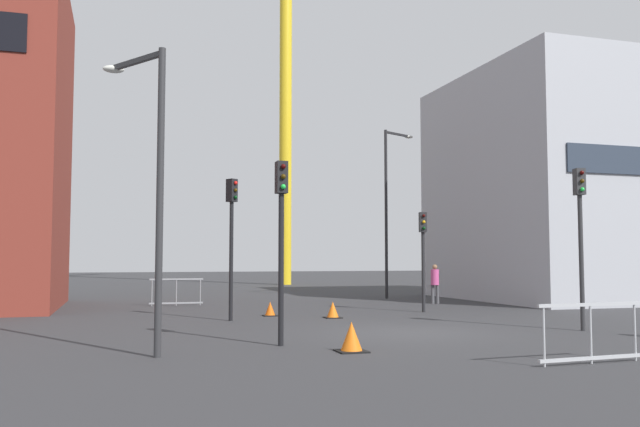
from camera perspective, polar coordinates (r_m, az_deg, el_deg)
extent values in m
plane|color=#333335|center=(17.27, 7.58, -10.07)|extent=(160.00, 160.00, 0.00)
cube|color=black|center=(24.71, -25.07, 13.91)|extent=(1.10, 0.06, 1.30)
cube|color=#A8AAB2|center=(33.52, 20.71, 2.06)|extent=(10.36, 10.79, 10.39)
cylinder|color=yellow|center=(49.77, -2.96, 10.03)|extent=(0.90, 0.90, 27.67)
cylinder|color=#232326|center=(31.71, 5.68, 0.00)|extent=(0.14, 0.14, 8.02)
cube|color=#232326|center=(32.85, 6.63, 6.75)|extent=(1.59, 0.84, 0.10)
ellipsoid|color=silver|center=(33.49, 7.59, 6.52)|extent=(0.44, 0.24, 0.16)
cylinder|color=#2D2D30|center=(13.19, -13.54, 1.10)|extent=(0.14, 0.14, 5.98)
cube|color=#2D2D30|center=(14.37, -15.39, 12.47)|extent=(1.00, 1.41, 0.10)
ellipsoid|color=silver|center=(15.02, -17.25, 11.71)|extent=(0.44, 0.24, 0.16)
cylinder|color=#2D2D30|center=(18.76, 21.46, -3.91)|extent=(0.12, 0.12, 3.55)
cube|color=#2D2D30|center=(18.87, 21.30, 2.55)|extent=(0.30, 0.33, 0.70)
sphere|color=#390605|center=(18.73, 21.50, 3.27)|extent=(0.11, 0.11, 0.11)
sphere|color=#3C2905|center=(18.71, 21.52, 2.60)|extent=(0.11, 0.11, 0.11)
sphere|color=green|center=(18.69, 21.54, 1.93)|extent=(0.11, 0.11, 0.11)
cylinder|color=black|center=(20.41, -7.61, -4.05)|extent=(0.12, 0.12, 3.60)
cube|color=black|center=(20.52, -7.56, 1.97)|extent=(0.35, 0.36, 0.70)
sphere|color=red|center=(20.41, -7.22, 2.62)|extent=(0.11, 0.11, 0.11)
sphere|color=#3C2905|center=(20.39, -7.23, 2.00)|extent=(0.11, 0.11, 0.11)
sphere|color=#07330F|center=(20.37, -7.24, 1.39)|extent=(0.11, 0.11, 0.11)
cylinder|color=#232326|center=(23.79, 8.83, -4.96)|extent=(0.12, 0.12, 2.81)
cube|color=#232326|center=(23.82, 8.79, -0.74)|extent=(0.30, 0.33, 0.70)
sphere|color=#390605|center=(23.67, 8.87, -0.18)|extent=(0.11, 0.11, 0.11)
sphere|color=#F2A514|center=(23.65, 8.88, -0.71)|extent=(0.11, 0.11, 0.11)
sphere|color=#07330F|center=(23.64, 8.88, -1.25)|extent=(0.11, 0.11, 0.11)
cylinder|color=black|center=(14.48, -3.35, -4.77)|extent=(0.12, 0.12, 3.29)
cube|color=black|center=(14.58, -3.32, 3.10)|extent=(0.24, 0.28, 0.70)
sphere|color=#390605|center=(14.44, -3.15, 4.05)|extent=(0.11, 0.11, 0.11)
sphere|color=#3C2905|center=(14.42, -3.16, 3.18)|extent=(0.11, 0.11, 0.11)
sphere|color=green|center=(14.39, -3.16, 2.31)|extent=(0.11, 0.11, 0.11)
cylinder|color=#4C4C51|center=(28.31, 10.02, -6.83)|extent=(0.14, 0.14, 0.78)
cylinder|color=#4C4C51|center=(28.31, 9.62, -6.83)|extent=(0.14, 0.14, 0.78)
cylinder|color=#D14C8C|center=(28.28, 9.80, -5.39)|extent=(0.34, 0.34, 0.65)
sphere|color=#8C6647|center=(28.27, 9.79, -4.52)|extent=(0.21, 0.21, 0.21)
cube|color=#B2B5BA|center=(12.97, 22.10, -7.23)|extent=(2.26, 0.20, 0.06)
cube|color=#B2B5BA|center=(13.06, 22.21, -11.39)|extent=(2.26, 0.20, 0.06)
cylinder|color=#B2B5BA|center=(12.35, 18.61, -9.94)|extent=(0.04, 0.04, 1.05)
cylinder|color=#B2B5BA|center=(13.01, 22.16, -9.54)|extent=(0.04, 0.04, 1.05)
cylinder|color=#B2B5BA|center=(13.71, 25.34, -9.14)|extent=(0.04, 0.04, 1.05)
cube|color=gray|center=(27.37, -12.18, -5.51)|extent=(2.11, 0.08, 0.06)
cube|color=gray|center=(27.41, -12.20, -7.50)|extent=(2.11, 0.08, 0.06)
cylinder|color=gray|center=(27.33, -14.19, -6.59)|extent=(0.04, 0.04, 1.05)
cylinder|color=gray|center=(27.39, -12.19, -6.61)|extent=(0.04, 0.04, 1.05)
cylinder|color=gray|center=(27.47, -10.20, -6.63)|extent=(0.04, 0.04, 1.05)
cube|color=black|center=(13.66, 2.71, -11.68)|extent=(0.59, 0.59, 0.03)
cone|color=orange|center=(13.63, 2.71, -10.49)|extent=(0.46, 0.46, 0.60)
cube|color=black|center=(21.23, 1.10, -8.90)|extent=(0.51, 0.51, 0.03)
cone|color=orange|center=(21.21, 1.10, -8.24)|extent=(0.39, 0.39, 0.52)
cube|color=black|center=(22.04, -4.29, -8.70)|extent=(0.46, 0.46, 0.03)
cone|color=#E55B0F|center=(22.02, -4.29, -8.14)|extent=(0.35, 0.35, 0.46)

